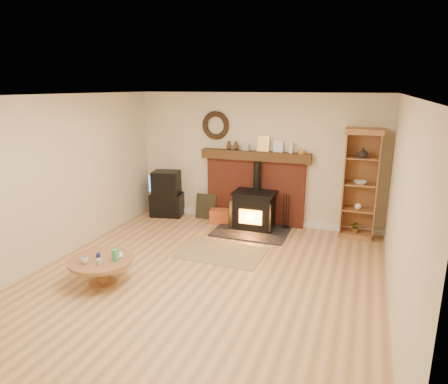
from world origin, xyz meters
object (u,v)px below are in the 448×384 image
at_px(wood_stove, 254,211).
at_px(coffee_table, 101,264).
at_px(curio_cabinet, 360,184).
at_px(tv_unit, 167,194).

bearing_deg(wood_stove, coffee_table, -115.66).
bearing_deg(coffee_table, wood_stove, 64.34).
bearing_deg(curio_cabinet, wood_stove, -171.59).
bearing_deg(tv_unit, wood_stove, -5.54).
bearing_deg(tv_unit, curio_cabinet, 1.28).
relative_size(tv_unit, coffee_table, 1.09).
height_order(tv_unit, coffee_table, tv_unit).
xyz_separation_m(wood_stove, coffee_table, (-1.39, -2.90, -0.05)).
relative_size(wood_stove, curio_cabinet, 0.70).
height_order(tv_unit, curio_cabinet, curio_cabinet).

